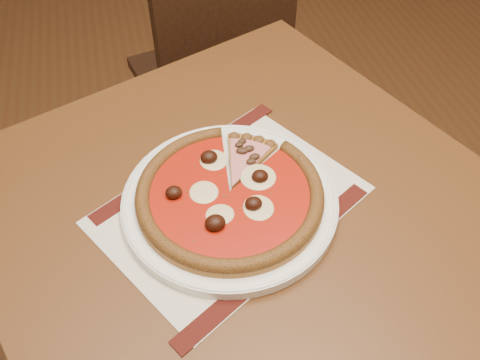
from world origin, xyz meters
The scene contains 6 objects.
table centered at (-0.04, -0.57, 0.65)m, with size 1.04×1.04×0.75m.
chair_far centered at (0.07, 0.16, 0.47)m, with size 0.47×0.47×0.83m.
placemat centered at (-0.06, -0.57, 0.75)m, with size 0.40×0.28×0.00m, color beige.
plate centered at (-0.06, -0.57, 0.76)m, with size 0.34×0.34×0.02m, color white.
pizza centered at (-0.06, -0.57, 0.78)m, with size 0.30×0.30×0.04m.
ham_slice centered at (0.00, -0.50, 0.78)m, with size 0.10×0.13×0.02m.
Camera 1 is at (-0.17, -1.08, 1.39)m, focal length 38.00 mm.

